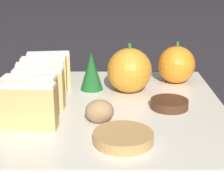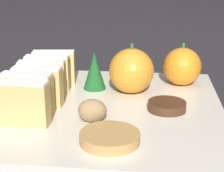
% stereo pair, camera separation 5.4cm
% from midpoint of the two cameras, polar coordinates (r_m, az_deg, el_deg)
% --- Properties ---
extents(ground_plane, '(6.00, 6.00, 0.00)m').
position_cam_midpoint_polar(ground_plane, '(0.55, 2.79, -4.18)').
color(ground_plane, '#28262B').
extents(serving_platter, '(0.32, 0.36, 0.01)m').
position_cam_midpoint_polar(serving_platter, '(0.55, 2.80, -3.60)').
color(serving_platter, silver).
rests_on(serving_platter, ground_plane).
extents(stollen_slice_front, '(0.07, 0.03, 0.06)m').
position_cam_midpoint_polar(stollen_slice_front, '(0.48, -10.58, -2.63)').
color(stollen_slice_front, tan).
rests_on(stollen_slice_front, serving_platter).
extents(stollen_slice_second, '(0.07, 0.03, 0.06)m').
position_cam_midpoint_polar(stollen_slice_second, '(0.52, -9.95, -1.28)').
color(stollen_slice_second, tan).
rests_on(stollen_slice_second, serving_platter).
extents(stollen_slice_third, '(0.07, 0.02, 0.06)m').
position_cam_midpoint_polar(stollen_slice_third, '(0.55, -8.49, -0.12)').
color(stollen_slice_third, tan).
rests_on(stollen_slice_third, serving_platter).
extents(stollen_slice_fourth, '(0.07, 0.03, 0.06)m').
position_cam_midpoint_polar(stollen_slice_fourth, '(0.58, -8.04, 0.95)').
color(stollen_slice_fourth, tan).
rests_on(stollen_slice_fourth, serving_platter).
extents(stollen_slice_fifth, '(0.07, 0.03, 0.06)m').
position_cam_midpoint_polar(stollen_slice_fifth, '(0.61, -7.34, 1.90)').
color(stollen_slice_fifth, tan).
rests_on(stollen_slice_fifth, serving_platter).
extents(stollen_slice_sixth, '(0.07, 0.03, 0.06)m').
position_cam_midpoint_polar(stollen_slice_sixth, '(0.64, -6.46, 2.74)').
color(stollen_slice_sixth, tan).
rests_on(stollen_slice_sixth, serving_platter).
extents(orange_near, '(0.06, 0.06, 0.07)m').
position_cam_midpoint_polar(orange_near, '(0.65, 13.01, 2.88)').
color(orange_near, orange).
rests_on(orange_near, serving_platter).
extents(orange_far, '(0.07, 0.07, 0.08)m').
position_cam_midpoint_polar(orange_far, '(0.60, 5.57, 2.27)').
color(orange_far, orange).
rests_on(orange_far, serving_platter).
extents(walnut, '(0.04, 0.03, 0.03)m').
position_cam_midpoint_polar(walnut, '(0.49, 0.14, -3.83)').
color(walnut, '#9E7A51').
rests_on(walnut, serving_platter).
extents(chocolate_cookie, '(0.05, 0.05, 0.01)m').
position_cam_midpoint_polar(chocolate_cookie, '(0.54, 11.22, -3.05)').
color(chocolate_cookie, '#472819').
rests_on(chocolate_cookie, serving_platter).
extents(gingerbread_cookie, '(0.07, 0.07, 0.01)m').
position_cam_midpoint_polar(gingerbread_cookie, '(0.44, 3.20, -7.92)').
color(gingerbread_cookie, tan).
rests_on(gingerbread_cookie, serving_platter).
extents(evergreen_sprig, '(0.04, 0.04, 0.06)m').
position_cam_midpoint_polar(evergreen_sprig, '(0.61, -0.18, 2.32)').
color(evergreen_sprig, '#195623').
rests_on(evergreen_sprig, serving_platter).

